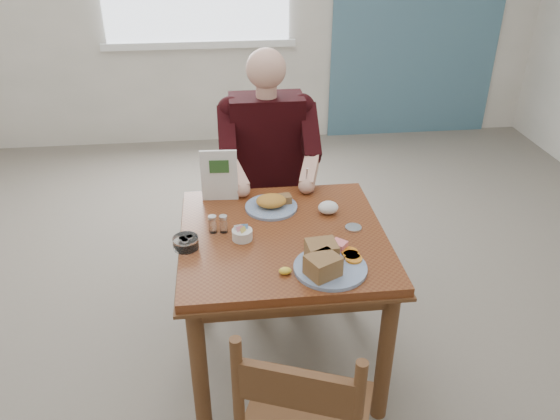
{
  "coord_description": "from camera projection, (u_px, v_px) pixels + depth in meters",
  "views": [
    {
      "loc": [
        -0.24,
        -2.03,
        2.03
      ],
      "look_at": [
        -0.01,
        0.0,
        0.87
      ],
      "focal_mm": 35.0,
      "sensor_mm": 36.0,
      "label": 1
    }
  ],
  "objects": [
    {
      "name": "floor",
      "position": [
        283.0,
        358.0,
        2.78
      ],
      "size": [
        6.0,
        6.0,
        0.0
      ],
      "primitive_type": "plane",
      "color": "#73695D",
      "rests_on": "ground"
    },
    {
      "name": "lemon_wedge",
      "position": [
        285.0,
        271.0,
        2.14
      ],
      "size": [
        0.05,
        0.04,
        0.03
      ],
      "primitive_type": "ellipsoid",
      "rotation": [
        0.0,
        0.0,
        0.08
      ],
      "color": "yellow",
      "rests_on": "table"
    },
    {
      "name": "napkin",
      "position": [
        328.0,
        208.0,
        2.55
      ],
      "size": [
        0.1,
        0.08,
        0.06
      ],
      "primitive_type": "ellipsoid",
      "rotation": [
        0.0,
        0.0,
        0.05
      ],
      "color": "white",
      "rests_on": "table"
    },
    {
      "name": "metal_dish",
      "position": [
        353.0,
        228.0,
        2.44
      ],
      "size": [
        0.09,
        0.09,
        0.01
      ],
      "primitive_type": "cylinder",
      "rotation": [
        0.0,
        0.0,
        0.35
      ],
      "color": "silver",
      "rests_on": "table"
    },
    {
      "name": "table",
      "position": [
        283.0,
        254.0,
        2.47
      ],
      "size": [
        0.92,
        0.92,
        0.75
      ],
      "color": "brown",
      "rests_on": "ground"
    },
    {
      "name": "chair_far",
      "position": [
        267.0,
        202.0,
        3.23
      ],
      "size": [
        0.42,
        0.42,
        0.95
      ],
      "color": "brown",
      "rests_on": "ground"
    },
    {
      "name": "diner",
      "position": [
        268.0,
        156.0,
        2.99
      ],
      "size": [
        0.53,
        0.56,
        1.39
      ],
      "color": "tan",
      "rests_on": "chair_far"
    },
    {
      "name": "near_plate",
      "position": [
        327.0,
        262.0,
        2.16
      ],
      "size": [
        0.38,
        0.38,
        0.1
      ],
      "color": "white",
      "rests_on": "table"
    },
    {
      "name": "far_plate",
      "position": [
        272.0,
        203.0,
        2.6
      ],
      "size": [
        0.28,
        0.28,
        0.07
      ],
      "color": "white",
      "rests_on": "table"
    },
    {
      "name": "caddy",
      "position": [
        242.0,
        234.0,
        2.36
      ],
      "size": [
        0.11,
        0.11,
        0.07
      ],
      "color": "white",
      "rests_on": "table"
    },
    {
      "name": "shakers",
      "position": [
        218.0,
        224.0,
        2.4
      ],
      "size": [
        0.09,
        0.04,
        0.08
      ],
      "color": "white",
      "rests_on": "table"
    },
    {
      "name": "creamer",
      "position": [
        186.0,
        243.0,
        2.3
      ],
      "size": [
        0.12,
        0.12,
        0.05
      ],
      "color": "white",
      "rests_on": "table"
    },
    {
      "name": "menu",
      "position": [
        219.0,
        175.0,
        2.62
      ],
      "size": [
        0.18,
        0.03,
        0.26
      ],
      "color": "white",
      "rests_on": "table"
    }
  ]
}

